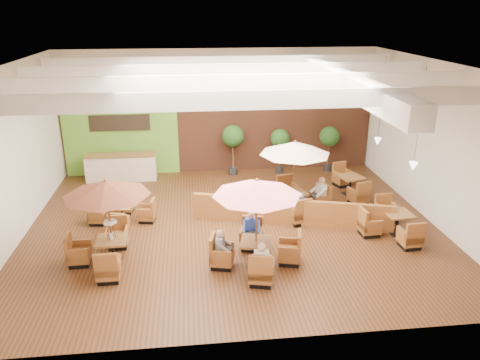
{
  "coord_description": "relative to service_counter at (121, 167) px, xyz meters",
  "views": [
    {
      "loc": [
        -1.4,
        -14.66,
        7.19
      ],
      "look_at": [
        0.3,
        0.5,
        1.5
      ],
      "focal_mm": 35.0,
      "sensor_mm": 36.0,
      "label": 1
    }
  ],
  "objects": [
    {
      "name": "topiary_2",
      "position": [
        9.32,
        0.2,
        0.97
      ],
      "size": [
        0.9,
        0.9,
        2.09
      ],
      "color": "black",
      "rests_on": "ground"
    },
    {
      "name": "diner_3",
      "position": [
        6.71,
        -5.17,
        0.14
      ],
      "size": [
        0.39,
        0.35,
        0.71
      ],
      "rotation": [
        0.0,
        0.0,
        0.29
      ],
      "color": "#2A49B6",
      "rests_on": "ground"
    },
    {
      "name": "table_4",
      "position": [
        9.52,
        -6.32,
        -0.23
      ],
      "size": [
        1.74,
        2.58,
        0.96
      ],
      "rotation": [
        0.0,
        0.0,
        0.06
      ],
      "color": "brown",
      "rests_on": "ground"
    },
    {
      "name": "service_counter",
      "position": [
        0.0,
        0.0,
        0.0
      ],
      "size": [
        3.0,
        0.75,
        1.18
      ],
      "color": "beige",
      "rests_on": "ground"
    },
    {
      "name": "table_3",
      "position": [
        0.56,
        -4.42,
        -0.17
      ],
      "size": [
        2.33,
        2.33,
        1.45
      ],
      "rotation": [
        0.0,
        0.0,
        -0.15
      ],
      "color": "brown",
      "rests_on": "ground"
    },
    {
      "name": "topiary_1",
      "position": [
        7.05,
        0.2,
        0.94
      ],
      "size": [
        0.88,
        0.88,
        2.04
      ],
      "color": "black",
      "rests_on": "ground"
    },
    {
      "name": "table_5",
      "position": [
        9.39,
        -2.75,
        -0.21
      ],
      "size": [
        1.11,
        2.79,
        0.99
      ],
      "rotation": [
        0.0,
        0.0,
        0.3
      ],
      "color": "brown",
      "rests_on": "ground"
    },
    {
      "name": "diner_4",
      "position": [
        7.72,
        -4.16,
        0.2
      ],
      "size": [
        0.41,
        0.46,
        0.86
      ],
      "rotation": [
        0.0,
        0.0,
        1.81
      ],
      "color": "silver",
      "rests_on": "ground"
    },
    {
      "name": "diner_1",
      "position": [
        4.81,
        -6.79,
        0.17
      ],
      "size": [
        0.41,
        0.34,
        0.79
      ],
      "rotation": [
        0.0,
        0.0,
        3.02
      ],
      "color": "#2A49B6",
      "rests_on": "ground"
    },
    {
      "name": "topiary_0",
      "position": [
        4.93,
        0.2,
        1.11
      ],
      "size": [
        0.98,
        0.98,
        2.28
      ],
      "color": "black",
      "rests_on": "ground"
    },
    {
      "name": "booth_divider",
      "position": [
        6.4,
        -5.27,
        -0.1
      ],
      "size": [
        6.71,
        2.12,
        0.96
      ],
      "primitive_type": "cube",
      "rotation": [
        0.0,
        0.0,
        -0.28
      ],
      "color": "brown",
      "rests_on": "ground"
    },
    {
      "name": "table_0",
      "position": [
        0.56,
        -7.18,
        1.32
      ],
      "size": [
        2.54,
        2.61,
        2.67
      ],
      "rotation": [
        0.0,
        0.0,
        0.02
      ],
      "color": "brown",
      "rests_on": "ground"
    },
    {
      "name": "room",
      "position": [
        4.65,
        -3.88,
        3.05
      ],
      "size": [
        14.04,
        14.0,
        5.52
      ],
      "color": "#381E0F",
      "rests_on": "ground"
    },
    {
      "name": "table_1",
      "position": [
        4.81,
        -7.79,
        1.27
      ],
      "size": [
        2.79,
        2.79,
        2.73
      ],
      "rotation": [
        0.0,
        0.0,
        -0.23
      ],
      "color": "brown",
      "rests_on": "ground"
    },
    {
      "name": "table_2",
      "position": [
        6.71,
        -4.16,
        1.28
      ],
      "size": [
        2.83,
        2.83,
        2.75
      ],
      "rotation": [
        0.0,
        0.0,
        0.28
      ],
      "color": "brown",
      "rests_on": "ground"
    },
    {
      "name": "diner_0",
      "position": [
        4.81,
        -8.79,
        0.18
      ],
      "size": [
        0.43,
        0.36,
        0.82
      ],
      "rotation": [
        0.0,
        0.0,
        -0.14
      ],
      "color": "silver",
      "rests_on": "ground"
    },
    {
      "name": "diner_2",
      "position": [
        3.81,
        -7.79,
        0.15
      ],
      "size": [
        0.36,
        0.4,
        0.74
      ],
      "rotation": [
        0.0,
        0.0,
        4.43
      ],
      "color": "gray",
      "rests_on": "ground"
    }
  ]
}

